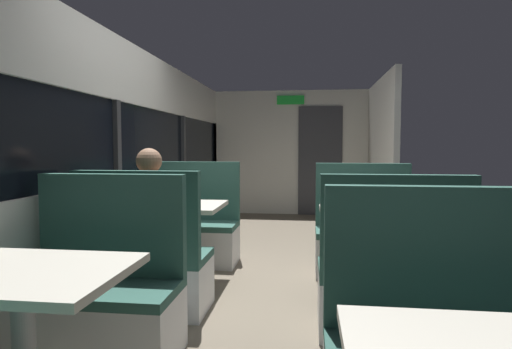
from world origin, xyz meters
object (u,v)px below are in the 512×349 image
(dining_table_mid_window, at_px, (174,215))
(seated_passenger, at_px, (149,241))
(bench_near_window_facing_entry, at_px, (101,303))
(bench_mid_window_facing_entry, at_px, (194,233))
(bench_rear_aisle_facing_end, at_px, (390,288))
(bench_mid_window_facing_end, at_px, (146,269))
(dining_table_rear_aisle, at_px, (375,223))
(bench_rear_aisle_facing_entry, at_px, (364,241))
(dining_table_near_window, at_px, (22,292))

(dining_table_mid_window, height_order, seated_passenger, seated_passenger)
(bench_near_window_facing_entry, bearing_deg, seated_passenger, 90.00)
(bench_mid_window_facing_entry, bearing_deg, bench_rear_aisle_facing_end, -41.77)
(bench_mid_window_facing_end, bearing_deg, dining_table_rear_aisle, 15.59)
(bench_rear_aisle_facing_end, xyz_separation_m, bench_rear_aisle_facing_entry, (0.00, 1.40, 0.00))
(dining_table_rear_aisle, height_order, seated_passenger, seated_passenger)
(dining_table_near_window, xyz_separation_m, bench_near_window_facing_entry, (0.00, 0.70, -0.31))
(dining_table_rear_aisle, bearing_deg, bench_rear_aisle_facing_end, -90.00)
(bench_mid_window_facing_entry, relative_size, bench_rear_aisle_facing_entry, 1.00)
(dining_table_near_window, bearing_deg, dining_table_mid_window, 90.00)
(dining_table_mid_window, distance_m, dining_table_rear_aisle, 1.80)
(dining_table_mid_window, relative_size, bench_mid_window_facing_entry, 0.82)
(bench_mid_window_facing_entry, bearing_deg, dining_table_rear_aisle, -26.68)
(bench_rear_aisle_facing_end, bearing_deg, bench_rear_aisle_facing_entry, 90.00)
(bench_mid_window_facing_end, height_order, bench_rear_aisle_facing_end, same)
(dining_table_near_window, relative_size, dining_table_mid_window, 1.00)
(dining_table_rear_aisle, distance_m, seated_passenger, 1.84)
(dining_table_rear_aisle, distance_m, bench_rear_aisle_facing_end, 0.77)
(bench_near_window_facing_entry, height_order, bench_rear_aisle_facing_entry, same)
(bench_mid_window_facing_end, distance_m, bench_mid_window_facing_entry, 1.40)
(bench_mid_window_facing_entry, relative_size, seated_passenger, 0.87)
(bench_rear_aisle_facing_end, relative_size, seated_passenger, 0.87)
(bench_rear_aisle_facing_end, bearing_deg, bench_mid_window_facing_entry, 138.23)
(bench_mid_window_facing_end, bearing_deg, bench_near_window_facing_entry, -90.00)
(dining_table_near_window, xyz_separation_m, bench_mid_window_facing_entry, (0.00, 2.80, -0.31))
(bench_near_window_facing_entry, relative_size, bench_mid_window_facing_entry, 1.00)
(bench_near_window_facing_entry, xyz_separation_m, bench_mid_window_facing_end, (0.00, 0.70, 0.00))
(bench_near_window_facing_entry, bearing_deg, dining_table_near_window, -90.00)
(bench_rear_aisle_facing_entry, bearing_deg, bench_mid_window_facing_entry, 173.62)
(dining_table_near_window, xyz_separation_m, seated_passenger, (0.00, 1.48, -0.10))
(dining_table_mid_window, bearing_deg, bench_rear_aisle_facing_end, -26.68)
(bench_near_window_facing_entry, xyz_separation_m, dining_table_mid_window, (0.00, 1.40, 0.31))
(bench_near_window_facing_entry, bearing_deg, bench_rear_aisle_facing_entry, 46.76)
(bench_near_window_facing_entry, relative_size, bench_rear_aisle_facing_entry, 1.00)
(dining_table_mid_window, bearing_deg, dining_table_near_window, -90.00)
(dining_table_near_window, distance_m, bench_rear_aisle_facing_end, 2.18)
(bench_mid_window_facing_end, distance_m, bench_rear_aisle_facing_end, 1.80)
(bench_mid_window_facing_end, xyz_separation_m, bench_rear_aisle_facing_end, (1.79, -0.20, 0.00))
(dining_table_mid_window, bearing_deg, bench_rear_aisle_facing_entry, 15.59)
(dining_table_near_window, distance_m, dining_table_mid_window, 2.10)
(bench_near_window_facing_entry, distance_m, bench_mid_window_facing_end, 0.70)
(bench_mid_window_facing_entry, height_order, bench_rear_aisle_facing_end, same)
(bench_mid_window_facing_entry, relative_size, bench_rear_aisle_facing_end, 1.00)
(dining_table_near_window, distance_m, dining_table_rear_aisle, 2.61)
(bench_mid_window_facing_entry, distance_m, bench_rear_aisle_facing_entry, 1.80)
(seated_passenger, bearing_deg, bench_rear_aisle_facing_end, -8.65)
(bench_mid_window_facing_end, relative_size, bench_rear_aisle_facing_end, 1.00)
(bench_mid_window_facing_end, bearing_deg, bench_rear_aisle_facing_end, -6.38)
(bench_near_window_facing_entry, bearing_deg, bench_mid_window_facing_entry, 90.00)
(dining_table_mid_window, relative_size, bench_rear_aisle_facing_entry, 0.82)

